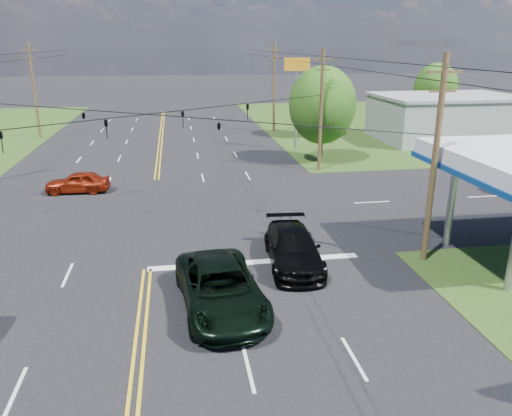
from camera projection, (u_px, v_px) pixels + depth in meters
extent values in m
plane|color=black|center=(153.00, 214.00, 30.31)|extent=(280.00, 280.00, 0.00)
cube|color=#283F14|center=(432.00, 122.00, 65.63)|extent=(46.00, 48.00, 0.03)
cube|color=silver|center=(255.00, 262.00, 23.57)|extent=(10.00, 0.50, 0.02)
cube|color=gray|center=(445.00, 119.00, 52.93)|extent=(14.00, 10.00, 4.40)
cylinder|color=#A5A5AA|center=(451.00, 202.00, 24.84)|extent=(0.36, 0.36, 4.65)
cylinder|color=#45321D|center=(434.00, 163.00, 22.36)|extent=(0.28, 0.28, 9.50)
cube|color=#45321D|center=(445.00, 72.00, 21.12)|extent=(1.60, 0.12, 0.12)
cube|color=#45321D|center=(443.00, 91.00, 21.37)|extent=(1.20, 0.10, 0.10)
cylinder|color=#45321D|center=(321.00, 111.00, 39.23)|extent=(0.28, 0.28, 9.50)
cube|color=#45321D|center=(323.00, 59.00, 37.99)|extent=(1.60, 0.12, 0.12)
cube|color=#45321D|center=(323.00, 70.00, 38.24)|extent=(1.20, 0.10, 0.10)
cylinder|color=#45321D|center=(34.00, 91.00, 52.99)|extent=(0.28, 0.28, 10.00)
cube|color=#45321D|center=(29.00, 50.00, 51.66)|extent=(1.60, 0.12, 0.12)
cube|color=#45321D|center=(30.00, 58.00, 51.92)|extent=(1.20, 0.10, 0.10)
cylinder|color=#45321D|center=(274.00, 88.00, 56.95)|extent=(0.28, 0.28, 10.00)
cube|color=#45321D|center=(275.00, 49.00, 55.63)|extent=(1.60, 0.12, 0.12)
cube|color=#45321D|center=(274.00, 57.00, 55.88)|extent=(1.20, 0.10, 0.10)
imported|color=black|center=(2.00, 142.00, 23.39)|extent=(0.17, 0.21, 1.05)
imported|color=black|center=(107.00, 129.00, 26.93)|extent=(0.17, 0.21, 1.05)
imported|color=black|center=(183.00, 120.00, 30.27)|extent=(0.17, 0.21, 1.05)
imported|color=black|center=(248.00, 112.00, 33.81)|extent=(0.17, 0.21, 1.05)
imported|color=black|center=(84.00, 115.00, 30.45)|extent=(1.24, 0.26, 0.50)
imported|color=black|center=(219.00, 125.00, 26.58)|extent=(1.24, 0.26, 0.50)
cylinder|color=black|center=(380.00, 61.00, 27.62)|extent=(0.04, 100.00, 0.04)
cylinder|color=black|center=(379.00, 72.00, 27.80)|extent=(0.04, 100.00, 0.04)
cylinder|color=#45321D|center=(321.00, 143.00, 43.17)|extent=(0.36, 0.36, 3.30)
ellipsoid|color=#214D14|center=(322.00, 105.00, 42.15)|extent=(5.70, 5.70, 6.60)
cylinder|color=#45321D|center=(312.00, 124.00, 54.86)|extent=(0.36, 0.36, 2.86)
ellipsoid|color=#214D14|center=(313.00, 98.00, 53.98)|extent=(4.94, 4.94, 5.72)
cylinder|color=#45321D|center=(433.00, 112.00, 63.12)|extent=(0.36, 0.36, 3.08)
ellipsoid|color=#214D14|center=(436.00, 88.00, 62.17)|extent=(5.32, 5.32, 6.16)
imported|color=black|center=(221.00, 288.00, 19.20)|extent=(3.54, 6.65, 1.78)
imported|color=black|center=(293.00, 248.00, 23.10)|extent=(2.75, 5.86, 1.66)
imported|color=maroon|center=(78.00, 182.00, 34.43)|extent=(4.37, 1.95, 1.46)
cylinder|color=#A5A5AA|center=(296.00, 105.00, 47.08)|extent=(0.20, 0.20, 8.60)
cube|color=#FFA51A|center=(297.00, 64.00, 45.91)|extent=(2.32, 0.98, 1.18)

